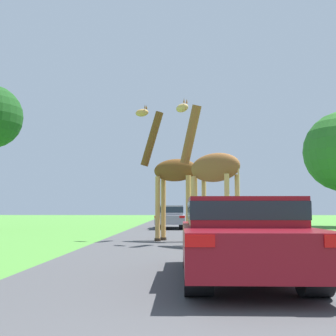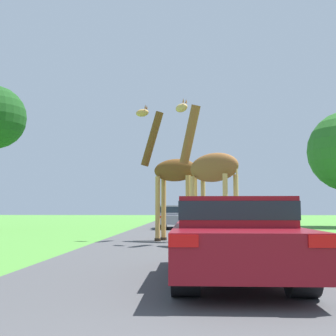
% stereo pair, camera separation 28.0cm
% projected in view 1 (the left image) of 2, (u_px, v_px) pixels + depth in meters
% --- Properties ---
extents(road, '(7.54, 120.00, 0.00)m').
position_uv_depth(road, '(191.00, 225.00, 31.32)').
color(road, '#424244').
rests_on(road, ground).
extents(giraffe_near_road, '(2.55, 1.40, 5.28)m').
position_uv_depth(giraffe_near_road, '(171.00, 174.00, 15.82)').
color(giraffe_near_road, tan).
rests_on(giraffe_near_road, ground).
extents(giraffe_companion, '(2.21, 2.31, 5.03)m').
position_uv_depth(giraffe_companion, '(210.00, 168.00, 13.56)').
color(giraffe_companion, tan).
rests_on(giraffe_companion, ground).
extents(car_lead_maroon, '(1.96, 4.72, 1.38)m').
position_uv_depth(car_lead_maroon, '(241.00, 235.00, 7.20)').
color(car_lead_maroon, maroon).
rests_on(car_lead_maroon, ground).
extents(car_queue_right, '(1.71, 4.78, 1.40)m').
position_uv_depth(car_queue_right, '(171.00, 216.00, 25.89)').
color(car_queue_right, gray).
rests_on(car_queue_right, ground).
extents(car_queue_left, '(1.79, 4.03, 1.45)m').
position_uv_depth(car_queue_left, '(206.00, 215.00, 30.78)').
color(car_queue_left, silver).
rests_on(car_queue_left, ground).
extents(car_far_ahead, '(1.74, 4.09, 1.26)m').
position_uv_depth(car_far_ahead, '(243.00, 221.00, 17.67)').
color(car_far_ahead, black).
rests_on(car_far_ahead, ground).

